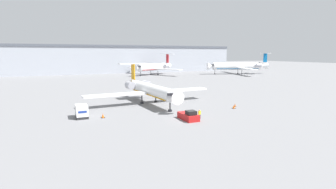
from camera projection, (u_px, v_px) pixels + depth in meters
ground_plane at (188, 120)px, 45.39m from camera, size 600.00×600.00×0.00m
terminal_building at (91, 59)px, 152.61m from camera, size 180.00×16.80×16.30m
airplane_main at (150, 89)px, 60.05m from camera, size 30.02×25.16×8.85m
pushback_tug at (188, 116)px, 45.33m from camera, size 2.16×4.49×1.77m
luggage_cart at (82, 111)px, 46.61m from camera, size 2.02×3.27×2.31m
worker_near_tug at (199, 114)px, 45.67m from camera, size 0.40×0.24×1.70m
traffic_cone_left at (103, 116)px, 46.72m from camera, size 0.67×0.67×0.78m
traffic_cone_right at (234, 107)px, 54.74m from camera, size 0.71×0.71×0.71m
traffic_cone_mid at (235, 105)px, 56.50m from camera, size 0.50×0.50×0.71m
airplane_parked_far_left at (153, 67)px, 141.62m from camera, size 27.47×33.16×11.28m
airplane_parked_far_right at (238, 66)px, 147.54m from camera, size 35.44×38.41×11.68m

